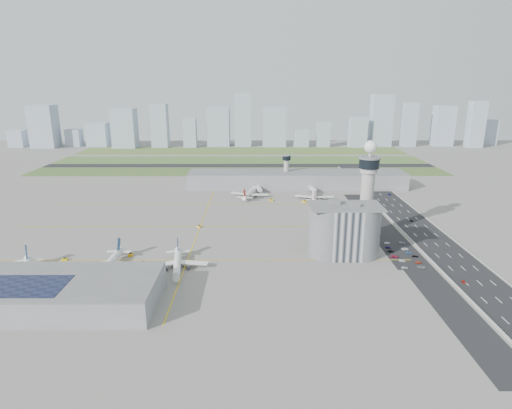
{
  "coord_description": "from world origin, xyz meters",
  "views": [
    {
      "loc": [
        -0.9,
        -259.96,
        99.73
      ],
      "look_at": [
        0.0,
        35.0,
        15.0
      ],
      "focal_mm": 30.0,
      "sensor_mm": 36.0,
      "label": 1
    }
  ],
  "objects_px": {
    "car_hw_2": "(389,194)",
    "car_hw_4": "(358,180)",
    "car_hw_0": "(464,282)",
    "airplane_far_b": "(314,193)",
    "car_lot_9": "(409,253)",
    "jet_bridge_near_0": "(35,280)",
    "airplane_far_a": "(250,190)",
    "car_lot_1": "(402,261)",
    "admin_building": "(344,231)",
    "car_lot_10": "(405,249)",
    "tug_4": "(271,200)",
    "airplane_near_b": "(108,260)",
    "car_lot_3": "(391,251)",
    "airplane_near_a": "(24,269)",
    "jet_bridge_far_1": "(311,188)",
    "car_hw_1": "(412,221)",
    "jet_bridge_near_2": "(153,279)",
    "jet_bridge_far_0": "(258,189)",
    "car_lot_11": "(402,243)",
    "secondary_tower": "(286,168)",
    "car_lot_8": "(415,256)",
    "tug_3": "(199,226)",
    "control_tower": "(368,186)",
    "tug_2": "(143,262)",
    "car_lot_6": "(422,267)",
    "car_lot_0": "(405,267)",
    "car_lot_5": "(387,243)",
    "tug_1": "(131,254)",
    "jet_bridge_near_1": "(94,279)",
    "tug_0": "(65,259)",
    "car_lot_4": "(388,247)",
    "tug_5": "(305,201)",
    "car_lot_7": "(419,262)",
    "car_lot_2": "(395,256)"
  },
  "relations": [
    {
      "from": "car_lot_9",
      "to": "tug_4",
      "type": "bearing_deg",
      "value": 33.98
    },
    {
      "from": "admin_building",
      "to": "car_lot_4",
      "type": "bearing_deg",
      "value": 18.62
    },
    {
      "from": "car_lot_10",
      "to": "jet_bridge_far_0",
      "type": "bearing_deg",
      "value": 25.23
    },
    {
      "from": "airplane_near_a",
      "to": "airplane_near_b",
      "type": "distance_m",
      "value": 41.27
    },
    {
      "from": "jet_bridge_far_1",
      "to": "tug_5",
      "type": "height_order",
      "value": "jet_bridge_far_1"
    },
    {
      "from": "tug_3",
      "to": "control_tower",
      "type": "bearing_deg",
      "value": -63.96
    },
    {
      "from": "jet_bridge_far_0",
      "to": "car_lot_11",
      "type": "height_order",
      "value": "jet_bridge_far_0"
    },
    {
      "from": "secondary_tower",
      "to": "car_lot_8",
      "type": "height_order",
      "value": "secondary_tower"
    },
    {
      "from": "jet_bridge_near_1",
      "to": "car_lot_0",
      "type": "xyz_separation_m",
      "value": [
        165.35,
        19.01,
        -2.23
      ]
    },
    {
      "from": "airplane_far_a",
      "to": "jet_bridge_near_0",
      "type": "height_order",
      "value": "airplane_far_a"
    },
    {
      "from": "tug_1",
      "to": "admin_building",
      "type": "bearing_deg",
      "value": 1.96
    },
    {
      "from": "car_lot_3",
      "to": "airplane_near_a",
      "type": "bearing_deg",
      "value": 97.27
    },
    {
      "from": "control_tower",
      "to": "car_lot_0",
      "type": "distance_m",
      "value": 61.57
    },
    {
      "from": "airplane_far_b",
      "to": "jet_bridge_near_0",
      "type": "relative_size",
      "value": 2.9
    },
    {
      "from": "tug_1",
      "to": "car_lot_8",
      "type": "bearing_deg",
      "value": 0.48
    },
    {
      "from": "car_hw_2",
      "to": "car_hw_4",
      "type": "bearing_deg",
      "value": 107.4
    },
    {
      "from": "tug_3",
      "to": "car_lot_10",
      "type": "height_order",
      "value": "tug_3"
    },
    {
      "from": "car_lot_7",
      "to": "car_lot_11",
      "type": "height_order",
      "value": "car_lot_11"
    },
    {
      "from": "car_hw_1",
      "to": "car_hw_4",
      "type": "bearing_deg",
      "value": 89.59
    },
    {
      "from": "car_hw_2",
      "to": "tug_0",
      "type": "bearing_deg",
      "value": -144.17
    },
    {
      "from": "car_lot_1",
      "to": "car_hw_4",
      "type": "bearing_deg",
      "value": -2.25
    },
    {
      "from": "tug_3",
      "to": "car_lot_9",
      "type": "xyz_separation_m",
      "value": [
        132.68,
        -49.53,
        -0.23
      ]
    },
    {
      "from": "car_lot_4",
      "to": "car_lot_6",
      "type": "height_order",
      "value": "car_lot_6"
    },
    {
      "from": "jet_bridge_near_2",
      "to": "car_lot_3",
      "type": "relative_size",
      "value": 3.7
    },
    {
      "from": "jet_bridge_far_1",
      "to": "car_lot_11",
      "type": "distance_m",
      "value": 142.47
    },
    {
      "from": "car_lot_5",
      "to": "car_lot_1",
      "type": "bearing_deg",
      "value": 177.33
    },
    {
      "from": "tug_0",
      "to": "tug_3",
      "type": "relative_size",
      "value": 1.01
    },
    {
      "from": "airplane_far_a",
      "to": "airplane_near_b",
      "type": "bearing_deg",
      "value": 167.83
    },
    {
      "from": "jet_bridge_near_1",
      "to": "car_lot_11",
      "type": "xyz_separation_m",
      "value": [
        176.43,
        56.7,
        -2.21
      ]
    },
    {
      "from": "car_lot_0",
      "to": "car_lot_6",
      "type": "xyz_separation_m",
      "value": [
        9.76,
        0.6,
        0.03
      ]
    },
    {
      "from": "jet_bridge_near_2",
      "to": "car_hw_1",
      "type": "bearing_deg",
      "value": -48.76
    },
    {
      "from": "car_lot_6",
      "to": "car_hw_4",
      "type": "bearing_deg",
      "value": 1.55
    },
    {
      "from": "admin_building",
      "to": "car_lot_10",
      "type": "xyz_separation_m",
      "value": [
        39.96,
        7.57,
        -14.7
      ]
    },
    {
      "from": "control_tower",
      "to": "car_hw_0",
      "type": "height_order",
      "value": "control_tower"
    },
    {
      "from": "jet_bridge_far_1",
      "to": "car_hw_1",
      "type": "height_order",
      "value": "jet_bridge_far_1"
    },
    {
      "from": "car_hw_0",
      "to": "airplane_far_b",
      "type": "bearing_deg",
      "value": 117.84
    },
    {
      "from": "admin_building",
      "to": "car_hw_4",
      "type": "xyz_separation_m",
      "value": [
        55.59,
        200.7,
        -14.68
      ]
    },
    {
      "from": "tug_2",
      "to": "car_lot_6",
      "type": "xyz_separation_m",
      "value": [
        156.6,
        -6.26,
        -0.17
      ]
    },
    {
      "from": "car_lot_5",
      "to": "car_hw_4",
      "type": "relative_size",
      "value": 0.97
    },
    {
      "from": "jet_bridge_near_0",
      "to": "car_hw_4",
      "type": "bearing_deg",
      "value": -32.62
    },
    {
      "from": "jet_bridge_far_0",
      "to": "secondary_tower",
      "type": "bearing_deg",
      "value": 112.74
    },
    {
      "from": "car_lot_9",
      "to": "jet_bridge_near_0",
      "type": "bearing_deg",
      "value": 101.81
    },
    {
      "from": "car_lot_9",
      "to": "airplane_near_b",
      "type": "bearing_deg",
      "value": 98.1
    },
    {
      "from": "car_lot_0",
      "to": "jet_bridge_near_2",
      "type": "bearing_deg",
      "value": 94.78
    },
    {
      "from": "airplane_near_b",
      "to": "car_hw_4",
      "type": "bearing_deg",
      "value": 140.92
    },
    {
      "from": "jet_bridge_near_1",
      "to": "car_lot_9",
      "type": "bearing_deg",
      "value": -67.13
    },
    {
      "from": "jet_bridge_near_0",
      "to": "tug_3",
      "type": "xyz_separation_m",
      "value": [
        72.25,
        89.5,
        -2.0
      ]
    },
    {
      "from": "car_lot_3",
      "to": "car_hw_2",
      "type": "xyz_separation_m",
      "value": [
        40.48,
        136.49,
        0.07
      ]
    },
    {
      "from": "secondary_tower",
      "to": "car_lot_9",
      "type": "bearing_deg",
      "value": -70.1
    },
    {
      "from": "tug_4",
      "to": "car_lot_2",
      "type": "bearing_deg",
      "value": -148.61
    }
  ]
}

